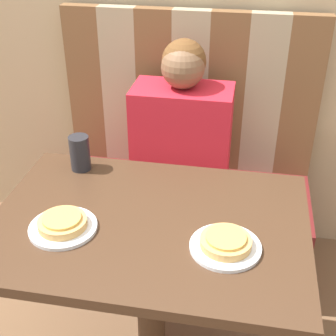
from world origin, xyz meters
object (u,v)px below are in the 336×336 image
(plate_left, at_px, (63,228))
(pizza_left, at_px, (62,222))
(drinking_cup, at_px, (80,153))
(pizza_right, at_px, (226,241))
(person, at_px, (182,127))
(plate_right, at_px, (225,247))

(plate_left, xyz_separation_m, pizza_left, (0.00, 0.00, 0.02))
(plate_left, distance_m, drinking_cup, 0.37)
(pizza_left, bearing_deg, pizza_right, 0.00)
(person, height_order, pizza_left, person)
(pizza_left, bearing_deg, person, 72.13)
(pizza_right, relative_size, drinking_cup, 1.14)
(person, bearing_deg, plate_left, -107.87)
(plate_left, bearing_deg, plate_right, 0.00)
(person, xyz_separation_m, pizza_right, (0.25, -0.77, 0.02))
(pizza_right, bearing_deg, drinking_cup, 147.73)
(drinking_cup, bearing_deg, pizza_right, -32.27)
(plate_left, bearing_deg, drinking_cup, 100.67)
(pizza_left, bearing_deg, plate_right, 0.00)
(person, distance_m, drinking_cup, 0.52)
(plate_left, bearing_deg, person, 72.13)
(drinking_cup, bearing_deg, plate_left, -79.33)
(pizza_left, height_order, pizza_right, same)
(person, xyz_separation_m, plate_left, (-0.25, -0.77, 0.00))
(person, xyz_separation_m, pizza_left, (-0.25, -0.77, 0.02))
(person, relative_size, drinking_cup, 5.26)
(plate_right, xyz_separation_m, pizza_left, (-0.49, 0.00, 0.02))
(plate_right, height_order, pizza_left, pizza_left)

